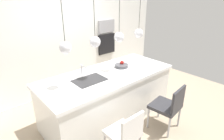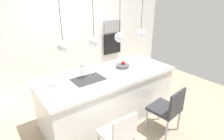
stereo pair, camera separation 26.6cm
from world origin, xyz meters
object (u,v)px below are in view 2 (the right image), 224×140
(microwave, at_px, (112,26))
(chair_near, at_px, (119,134))
(oven, at_px, (112,44))
(chair_middle, at_px, (168,108))
(fruit_bowl, at_px, (123,66))

(microwave, xyz_separation_m, chair_near, (-1.79, -2.57, -1.00))
(microwave, xyz_separation_m, oven, (0.00, 0.00, -0.50))
(chair_near, distance_m, chair_middle, 1.08)
(microwave, distance_m, chair_middle, 2.86)
(chair_near, height_order, chair_middle, chair_middle)
(oven, relative_size, chair_middle, 0.64)
(chair_near, relative_size, chair_middle, 0.98)
(fruit_bowl, relative_size, chair_near, 0.32)
(fruit_bowl, bearing_deg, chair_near, -131.30)
(oven, bearing_deg, fruit_bowl, -119.34)
(oven, bearing_deg, chair_near, -124.77)
(chair_near, xyz_separation_m, chair_middle, (1.08, -0.01, -0.00))
(microwave, bearing_deg, fruit_bowl, -119.34)
(fruit_bowl, height_order, microwave, microwave)
(chair_near, bearing_deg, microwave, 55.23)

